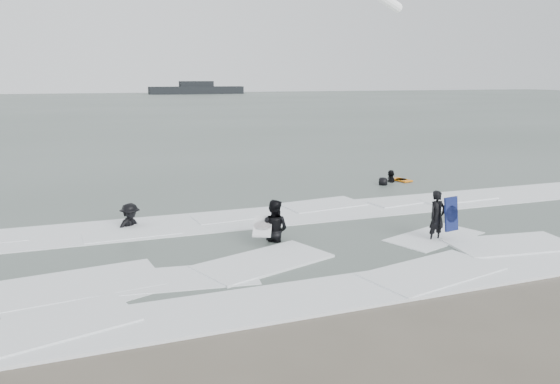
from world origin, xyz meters
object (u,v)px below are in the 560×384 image
object	(u,v)px
surfer_centre	(436,242)
surfer_right_far	(383,186)
surfer_breaker	(131,229)
vessel_horizon	(197,89)
surfer_wading	(274,242)
surfer_right_near	(391,183)

from	to	relation	value
surfer_centre	surfer_right_far	xyz separation A→B (m)	(2.75, 7.60, 0.00)
surfer_breaker	vessel_horizon	world-z (taller)	vessel_horizon
surfer_wading	vessel_horizon	distance (m)	141.83
surfer_breaker	surfer_right_far	xyz separation A→B (m)	(10.81, 3.20, 0.00)
surfer_wading	vessel_horizon	bearing A→B (deg)	-58.60
surfer_right_near	surfer_breaker	bearing A→B (deg)	-43.47
surfer_centre	vessel_horizon	xyz separation A→B (m)	(21.68, 140.97, 1.32)
surfer_right_near	surfer_centre	bearing A→B (deg)	5.26
vessel_horizon	surfer_centre	bearing A→B (deg)	-98.74
surfer_right_near	vessel_horizon	bearing A→B (deg)	-159.43
surfer_wading	vessel_horizon	world-z (taller)	vessel_horizon
surfer_breaker	surfer_right_far	world-z (taller)	surfer_breaker
surfer_breaker	surfer_right_far	bearing A→B (deg)	-19.35
surfer_right_far	vessel_horizon	distance (m)	134.71
surfer_centre	surfer_breaker	world-z (taller)	surfer_breaker
surfer_centre	surfer_right_far	world-z (taller)	surfer_right_far
surfer_centre	surfer_right_far	distance (m)	8.08
surfer_right_far	vessel_horizon	xyz separation A→B (m)	(18.93, 133.37, 1.32)
surfer_breaker	surfer_right_near	bearing A→B (deg)	-17.67
vessel_horizon	surfer_breaker	bearing A→B (deg)	-102.28
surfer_centre	surfer_right_far	bearing A→B (deg)	61.07
surfer_centre	surfer_breaker	distance (m)	9.18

